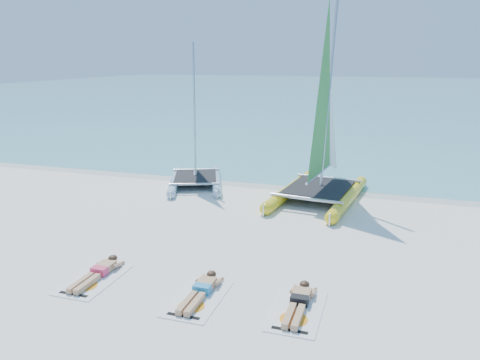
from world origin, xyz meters
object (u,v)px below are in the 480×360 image
at_px(sunbather_b, 201,290).
at_px(catamaran_blue, 195,142).
at_px(towel_b, 198,299).
at_px(towel_c, 297,311).
at_px(towel_a, 94,280).
at_px(catamaran_yellow, 325,134).
at_px(sunbather_a, 98,272).
at_px(sunbather_c, 299,301).

bearing_deg(sunbather_b, catamaran_blue, 113.67).
distance_m(catamaran_blue, towel_b, 9.53).
distance_m(towel_b, towel_c, 2.12).
relative_size(catamaran_blue, towel_a, 3.12).
height_order(catamaran_yellow, towel_a, catamaran_yellow).
bearing_deg(sunbather_a, towel_b, -6.02).
xyz_separation_m(catamaran_blue, sunbather_c, (5.81, -8.27, -1.61)).
bearing_deg(catamaran_blue, sunbather_b, -87.63).
distance_m(sunbather_a, towel_c, 4.76).
bearing_deg(catamaran_yellow, towel_b, -92.33).
distance_m(catamaran_blue, towel_a, 8.76).
relative_size(towel_b, towel_c, 1.00).
relative_size(towel_a, sunbather_c, 1.07).
height_order(catamaran_yellow, towel_b, catamaran_yellow).
bearing_deg(catamaran_yellow, towel_c, -78.20).
bearing_deg(sunbather_c, towel_a, -176.91).
height_order(catamaran_blue, sunbather_c, catamaran_blue).
bearing_deg(towel_a, towel_c, 0.78).
distance_m(catamaran_blue, sunbather_b, 9.34).
bearing_deg(sunbather_a, towel_a, -90.00).
bearing_deg(sunbather_c, catamaran_blue, 125.07).
height_order(sunbather_a, towel_c, sunbather_a).
xyz_separation_m(catamaran_blue, sunbather_b, (3.69, -8.42, -1.61)).
distance_m(towel_b, sunbather_b, 0.22).
xyz_separation_m(catamaran_yellow, sunbather_a, (-4.07, -8.29, -2.21)).
xyz_separation_m(catamaran_blue, catamaran_yellow, (5.12, -0.05, 0.60)).
bearing_deg(towel_c, towel_b, -175.93).
bearing_deg(sunbather_b, towel_a, -177.70).
distance_m(towel_a, towel_b, 2.64).
relative_size(catamaran_blue, sunbather_b, 3.35).
bearing_deg(sunbather_c, towel_c, -90.00).
bearing_deg(catamaran_blue, towel_b, -88.10).
relative_size(catamaran_blue, towel_b, 3.12).
bearing_deg(towel_c, sunbather_c, 90.00).
relative_size(catamaran_yellow, towel_a, 3.99).
xyz_separation_m(sunbather_a, towel_b, (2.64, -0.28, -0.11)).
bearing_deg(sunbather_b, towel_b, -90.00).
bearing_deg(sunbather_a, sunbather_c, 0.78).
height_order(towel_b, sunbather_b, sunbather_b).
bearing_deg(catamaran_blue, towel_c, -76.85).
height_order(sunbather_b, sunbather_c, same).
xyz_separation_m(towel_a, sunbather_b, (2.64, 0.11, 0.11)).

